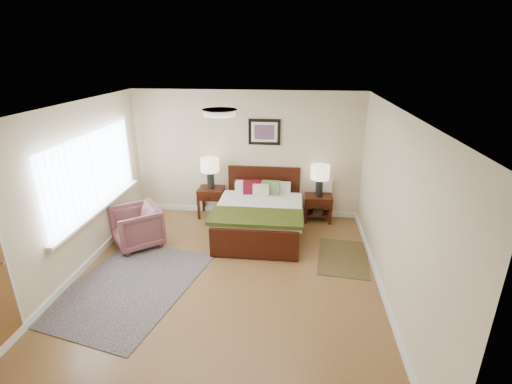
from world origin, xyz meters
TOP-DOWN VIEW (x-y plane):
  - floor at (0.00, 0.00)m, footprint 5.00×5.00m
  - back_wall at (0.00, 2.50)m, footprint 4.50×0.04m
  - front_wall at (0.00, -2.50)m, footprint 4.50×0.04m
  - left_wall at (-2.25, 0.00)m, footprint 0.04×5.00m
  - right_wall at (2.25, 0.00)m, footprint 0.04×5.00m
  - ceiling at (0.00, 0.00)m, footprint 4.50×5.00m
  - window at (-2.20, 0.70)m, footprint 0.11×2.72m
  - ceil_fixture at (0.00, 0.00)m, footprint 0.44×0.44m
  - bed at (0.35, 1.58)m, footprint 1.56×1.87m
  - wall_art at (0.35, 2.47)m, footprint 0.62×0.05m
  - nightstand_left at (-0.70, 2.25)m, footprint 0.50×0.45m
  - nightstand_right at (1.45, 2.26)m, footprint 0.53×0.40m
  - lamp_left at (-0.70, 2.27)m, footprint 0.36×0.36m
  - lamp_right at (1.45, 2.27)m, footprint 0.36×0.36m
  - armchair at (-1.71, 0.91)m, footprint 1.06×1.06m
  - rug_persian at (-1.35, -0.27)m, footprint 2.11×2.62m
  - rug_navy at (1.80, 0.85)m, footprint 0.91×1.27m

SIDE VIEW (x-z plane):
  - floor at x=0.00m, z-range 0.00..0.00m
  - rug_persian at x=-1.35m, z-range 0.00..0.01m
  - rug_navy at x=1.80m, z-range 0.00..0.01m
  - nightstand_right at x=1.45m, z-range 0.07..0.59m
  - armchair at x=-1.71m, z-range 0.00..0.70m
  - bed at x=0.35m, z-range -0.04..0.97m
  - nightstand_left at x=-0.70m, z-range 0.18..0.78m
  - lamp_right at x=1.45m, z-range 0.66..1.27m
  - lamp_left at x=-0.70m, z-range 0.73..1.34m
  - back_wall at x=0.00m, z-range 0.00..2.50m
  - front_wall at x=0.00m, z-range 0.00..2.50m
  - left_wall at x=-2.25m, z-range 0.00..2.50m
  - right_wall at x=2.25m, z-range 0.00..2.50m
  - window at x=-2.20m, z-range 0.72..2.04m
  - wall_art at x=0.35m, z-range 1.47..1.97m
  - ceil_fixture at x=0.00m, z-range 2.43..2.50m
  - ceiling at x=0.00m, z-range 2.49..2.51m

